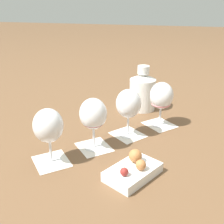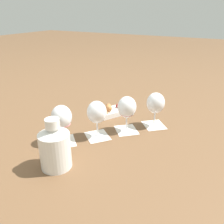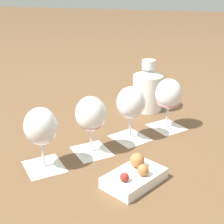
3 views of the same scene
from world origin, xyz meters
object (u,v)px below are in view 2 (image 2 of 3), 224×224
object	(u,v)px
wine_glass_0	(62,118)
wine_glass_2	(127,109)
wine_glass_1	(97,114)
ceramic_vase	(55,147)
snack_dish	(111,111)
wine_glass_3	(156,104)

from	to	relation	value
wine_glass_0	wine_glass_2	xyz separation A→B (m)	(0.22, -0.18, -0.00)
wine_glass_1	ceramic_vase	bearing A→B (deg)	177.39
wine_glass_1	snack_dish	bearing A→B (deg)	14.42
wine_glass_1	wine_glass_2	world-z (taller)	same
wine_glass_2	snack_dish	world-z (taller)	wine_glass_2
wine_glass_3	wine_glass_2	bearing A→B (deg)	139.32
snack_dish	wine_glass_1	bearing A→B (deg)	-165.58
wine_glass_1	snack_dish	distance (m)	0.25
wine_glass_0	wine_glass_2	distance (m)	0.28
wine_glass_0	snack_dish	world-z (taller)	wine_glass_0
ceramic_vase	snack_dish	xyz separation A→B (m)	(0.48, 0.05, -0.06)
wine_glass_1	wine_glass_3	size ratio (longest dim) A/B	1.00
wine_glass_0	ceramic_vase	size ratio (longest dim) A/B	0.87
ceramic_vase	snack_dish	world-z (taller)	ceramic_vase
snack_dish	wine_glass_0	bearing A→B (deg)	173.35
ceramic_vase	wine_glass_0	bearing A→B (deg)	31.40
wine_glass_0	wine_glass_2	world-z (taller)	same
wine_glass_0	wine_glass_1	size ratio (longest dim) A/B	1.00
wine_glass_0	wine_glass_3	world-z (taller)	same
wine_glass_3	ceramic_vase	distance (m)	0.50
wine_glass_3	snack_dish	world-z (taller)	wine_glass_3
wine_glass_3	snack_dish	size ratio (longest dim) A/B	0.93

